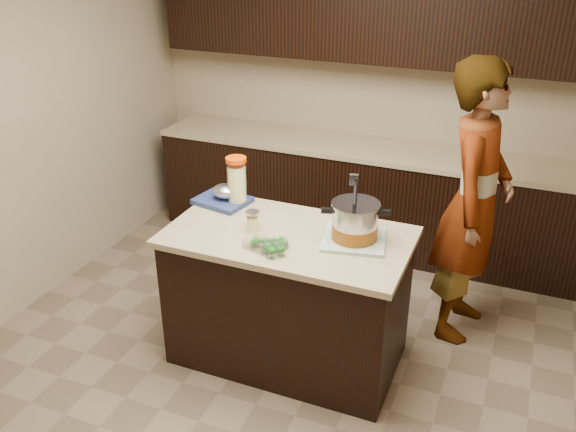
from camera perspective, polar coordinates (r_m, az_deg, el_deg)
name	(u,v)px	position (r m, az deg, el deg)	size (l,w,h in m)	color
ground_plane	(288,354)	(4.13, 0.00, -12.81)	(4.00, 4.00, 0.00)	brown
room_shell	(288,100)	(3.34, 0.00, 10.79)	(4.04, 4.04, 2.72)	tan
back_cabinets	(368,140)	(5.14, 7.46, 7.08)	(3.60, 0.63, 2.33)	black
island	(288,297)	(3.87, 0.00, -7.58)	(1.46, 0.81, 0.90)	black
dish_towel	(354,239)	(3.58, 6.21, -2.16)	(0.36, 0.36, 0.02)	#5A865E
stock_pot	(355,223)	(3.53, 6.29, -0.68)	(0.39, 0.36, 0.40)	#B7B7BC
lemonade_pitcher	(237,184)	(3.96, -4.80, 3.05)	(0.16, 0.16, 0.33)	#ECE890
mason_jar	(252,222)	(3.66, -3.34, -0.52)	(0.11, 0.11, 0.14)	#ECE890
broccoli_tub_left	(280,244)	(3.48, -0.80, -2.61)	(0.12, 0.12, 0.05)	silver
broccoli_tub_right	(274,250)	(3.41, -1.31, -3.19)	(0.16, 0.16, 0.06)	silver
broccoli_tub_rect	(259,244)	(3.48, -2.73, -2.64)	(0.18, 0.15, 0.06)	silver
blue_tray	(224,197)	(4.04, -6.05, 1.77)	(0.38, 0.32, 0.13)	navy
person	(474,204)	(4.10, 17.01, 1.10)	(0.69, 0.45, 1.89)	gray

